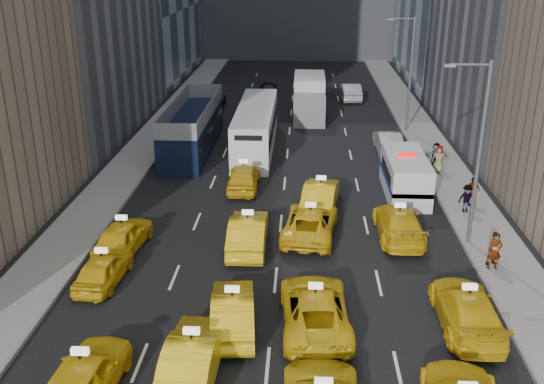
{
  "coord_description": "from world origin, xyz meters",
  "views": [
    {
      "loc": [
        1.06,
        -15.29,
        13.39
      ],
      "look_at": [
        -0.44,
        13.45,
        2.0
      ],
      "focal_mm": 40.0,
      "sensor_mm": 36.0,
      "label": 1
    }
  ],
  "objects": [
    {
      "name": "sidewalk_west",
      "position": [
        -10.5,
        25.0,
        0.07
      ],
      "size": [
        3.0,
        90.0,
        0.15
      ],
      "primitive_type": "cube",
      "color": "gray",
      "rests_on": "ground"
    },
    {
      "name": "curb_east",
      "position": [
        9.05,
        25.0,
        0.09
      ],
      "size": [
        0.15,
        90.0,
        0.18
      ],
      "primitive_type": "cube",
      "color": "slate",
      "rests_on": "ground"
    },
    {
      "name": "taxi_10",
      "position": [
        1.66,
        4.62,
        0.76
      ],
      "size": [
        2.86,
        5.61,
        1.52
      ],
      "primitive_type": "imported",
      "rotation": [
        0.0,
        0.0,
        3.2
      ],
      "color": "gold",
      "rests_on": "ground"
    },
    {
      "name": "city_bus",
      "position": [
        -2.34,
        27.15,
        1.55
      ],
      "size": [
        2.9,
        12.21,
        3.14
      ],
      "rotation": [
        0.0,
        0.0,
        -0.03
      ],
      "color": "silver",
      "rests_on": "ground"
    },
    {
      "name": "taxi_11",
      "position": [
        7.44,
        4.85,
        0.76
      ],
      "size": [
        2.14,
        5.24,
        1.52
      ],
      "primitive_type": "imported",
      "rotation": [
        0.0,
        0.0,
        3.14
      ],
      "color": "gold",
      "rests_on": "ground"
    },
    {
      "name": "box_truck",
      "position": [
        1.58,
        36.53,
        1.73
      ],
      "size": [
        2.74,
        7.69,
        3.5
      ],
      "rotation": [
        0.0,
        0.0,
        -0.01
      ],
      "color": "silver",
      "rests_on": "ground"
    },
    {
      "name": "misc_car_1",
      "position": [
        -7.37,
        39.43,
        0.7
      ],
      "size": [
        2.61,
        5.18,
        1.4
      ],
      "primitive_type": "imported",
      "rotation": [
        0.0,
        0.0,
        3.2
      ],
      "color": "black",
      "rests_on": "ground"
    },
    {
      "name": "pedestrian_4",
      "position": [
        9.85,
        22.22,
        1.04
      ],
      "size": [
        0.97,
        0.72,
        1.78
      ],
      "primitive_type": "imported",
      "rotation": [
        0.0,
        0.0,
        -0.31
      ],
      "color": "gray",
      "rests_on": "sidewalk_east"
    },
    {
      "name": "sidewalk_east",
      "position": [
        10.5,
        25.0,
        0.07
      ],
      "size": [
        3.0,
        90.0,
        0.15
      ],
      "primitive_type": "cube",
      "color": "gray",
      "rests_on": "ground"
    },
    {
      "name": "pedestrian_3",
      "position": [
        10.59,
        16.71,
        0.99
      ],
      "size": [
        1.08,
        0.76,
        1.69
      ],
      "primitive_type": "imported",
      "rotation": [
        0.0,
        0.0,
        0.35
      ],
      "color": "gray",
      "rests_on": "sidewalk_east"
    },
    {
      "name": "taxi_15",
      "position": [
        5.97,
        12.64,
        0.77
      ],
      "size": [
        2.23,
        5.31,
        1.53
      ],
      "primitive_type": "imported",
      "rotation": [
        0.0,
        0.0,
        3.16
      ],
      "color": "gold",
      "rests_on": "ground"
    },
    {
      "name": "taxi_9",
      "position": [
        -1.45,
        4.25,
        0.75
      ],
      "size": [
        2.07,
        4.71,
        1.5
      ],
      "primitive_type": "imported",
      "rotation": [
        0.0,
        0.0,
        3.25
      ],
      "color": "gold",
      "rests_on": "ground"
    },
    {
      "name": "misc_car_3",
      "position": [
        -2.42,
        44.55,
        0.77
      ],
      "size": [
        2.04,
        4.59,
        1.53
      ],
      "primitive_type": "imported",
      "rotation": [
        0.0,
        0.0,
        3.19
      ],
      "color": "black",
      "rests_on": "ground"
    },
    {
      "name": "pedestrian_1",
      "position": [
        9.86,
        9.63,
        0.93
      ],
      "size": [
        0.87,
        0.69,
        1.57
      ],
      "primitive_type": "imported",
      "rotation": [
        0.0,
        0.0,
        0.41
      ],
      "color": "gray",
      "rests_on": "sidewalk_east"
    },
    {
      "name": "pedestrian_0",
      "position": [
        9.72,
        9.29,
        1.03
      ],
      "size": [
        0.68,
        0.48,
        1.77
      ],
      "primitive_type": "imported",
      "rotation": [
        0.0,
        0.0,
        0.1
      ],
      "color": "gray",
      "rests_on": "sidewalk_east"
    },
    {
      "name": "pedestrian_5",
      "position": [
        9.77,
        22.78,
        1.04
      ],
      "size": [
        1.68,
        0.57,
        1.78
      ],
      "primitive_type": "imported",
      "rotation": [
        0.0,
        0.0,
        -0.06
      ],
      "color": "gray",
      "rests_on": "sidewalk_east"
    },
    {
      "name": "taxi_5",
      "position": [
        -2.47,
        1.41,
        0.79
      ],
      "size": [
        1.79,
        4.82,
        1.57
      ],
      "primitive_type": "imported",
      "rotation": [
        0.0,
        0.0,
        3.12
      ],
      "color": "gold",
      "rests_on": "ground"
    },
    {
      "name": "misc_car_4",
      "position": [
        5.61,
        43.33,
        0.83
      ],
      "size": [
        2.02,
        5.11,
        1.65
      ],
      "primitive_type": "imported",
      "rotation": [
        0.0,
        0.0,
        3.2
      ],
      "color": "#999BA0",
      "rests_on": "ground"
    },
    {
      "name": "streetlight_far",
      "position": [
        9.18,
        32.0,
        4.92
      ],
      "size": [
        2.15,
        0.22,
        9.0
      ],
      "color": "#595B60",
      "rests_on": "ground"
    },
    {
      "name": "taxi_4",
      "position": [
        -5.74,
        0.09,
        0.81
      ],
      "size": [
        2.21,
        4.85,
        1.61
      ],
      "primitive_type": "imported",
      "rotation": [
        0.0,
        0.0,
        3.08
      ],
      "color": "gold",
      "rests_on": "ground"
    },
    {
      "name": "double_decker",
      "position": [
        -6.86,
        26.69,
        1.75
      ],
      "size": [
        3.86,
        12.33,
        3.53
      ],
      "rotation": [
        0.0,
        0.0,
        -0.09
      ],
      "color": "black",
      "rests_on": "ground"
    },
    {
      "name": "taxi_13",
      "position": [
        -1.48,
        11.09,
        0.82
      ],
      "size": [
        1.82,
        5.03,
        1.65
      ],
      "primitive_type": "imported",
      "rotation": [
        0.0,
        0.0,
        3.16
      ],
      "color": "gold",
      "rests_on": "ground"
    },
    {
      "name": "misc_car_0",
      "position": [
        7.2,
        26.94,
        0.77
      ],
      "size": [
        1.76,
        4.69,
        1.53
      ],
      "primitive_type": "imported",
      "rotation": [
        0.0,
        0.0,
        3.17
      ],
      "color": "#9C9EA3",
      "rests_on": "ground"
    },
    {
      "name": "taxi_16",
      "position": [
        -2.45,
        18.93,
        0.78
      ],
      "size": [
        1.89,
        4.58,
        1.55
      ],
      "primitive_type": "imported",
      "rotation": [
        0.0,
        0.0,
        3.15
      ],
      "color": "gold",
      "rests_on": "ground"
    },
    {
      "name": "curb_west",
      "position": [
        -9.05,
        25.0,
        0.09
      ],
      "size": [
        0.15,
        90.0,
        0.18
      ],
      "primitive_type": "cube",
      "color": "slate",
      "rests_on": "ground"
    },
    {
      "name": "taxi_8",
      "position": [
        -7.43,
        7.39,
        0.67
      ],
      "size": [
        1.89,
        4.07,
        1.35
      ],
      "primitive_type": "imported",
      "rotation": [
        0.0,
        0.0,
        3.07
      ],
      "color": "gold",
      "rests_on": "ground"
    },
    {
      "name": "pedestrian_2",
      "position": [
        10.07,
        15.71,
        0.95
      ],
      "size": [
        1.09,
        0.63,
        1.59
      ],
      "primitive_type": "imported",
      "rotation": [
        0.0,
        0.0,
        0.21
      ],
      "color": "gray",
      "rests_on": "sidewalk_east"
    },
    {
      "name": "taxi_12",
      "position": [
        -7.45,
        10.52,
        0.75
      ],
      "size": [
        2.23,
        4.55,
        1.49
      ],
      "primitive_type": "imported",
      "rotation": [
        0.0,
        0.0,
        3.03
      ],
      "color": "gold",
      "rests_on": "ground"
    },
    {
      "name": "taxi_17",
      "position": [
        2.13,
        16.07,
        0.82
      ],
      "size": [
        2.35,
        5.16,
        1.64
      ],
      "primitive_type": "imported",
      "rotation": [
        0.0,
        0.0,
        3.02
      ],
      "color": "gold",
      "rests_on": "ground"
    },
    {
      "name": "taxi_14",
      "position": [
        1.54,
        12.57,
        0.75
      ],
      "size": [
        3.11,
        5.63,
        1.49
      ],
      "primitive_type": "imported",
      "rotation": [
        0.0,
        0.0,
        3.02
      ],
      "color": "gold",
      "rests_on": "ground"
    },
    {
      "name": "nypd_van",
      "position": [
        7.15,
        18.59,
        1.15
      ],
      "size": [
        2.44,
        5.97,
        2.54
      ],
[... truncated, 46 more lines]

